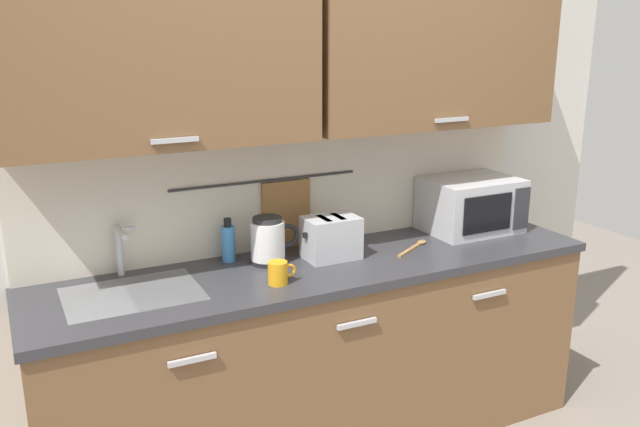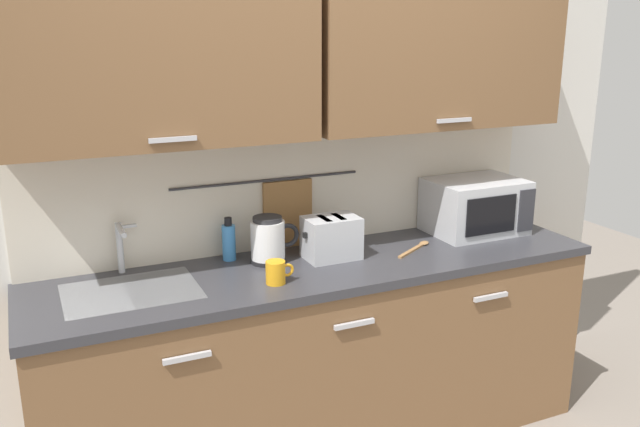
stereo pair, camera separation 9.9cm
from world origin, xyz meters
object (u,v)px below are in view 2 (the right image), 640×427
object	(u,v)px
electric_kettle	(269,240)
dish_soap_bottle	(229,241)
wooden_spoon	(417,247)
mug_near_sink	(276,272)
toaster	(331,237)
microwave	(475,206)

from	to	relation	value
electric_kettle	dish_soap_bottle	xyz separation A→B (m)	(-0.15, 0.10, -0.01)
electric_kettle	wooden_spoon	xyz separation A→B (m)	(0.70, -0.12, -0.10)
mug_near_sink	toaster	world-z (taller)	toaster
wooden_spoon	toaster	bearing A→B (deg)	173.39
microwave	mug_near_sink	xyz separation A→B (m)	(-1.17, -0.25, -0.09)
electric_kettle	toaster	bearing A→B (deg)	-13.72
wooden_spoon	dish_soap_bottle	bearing A→B (deg)	165.75
toaster	wooden_spoon	size ratio (longest dim) A/B	1.02
electric_kettle	mug_near_sink	distance (m)	0.27
electric_kettle	toaster	xyz separation A→B (m)	(0.27, -0.07, -0.01)
electric_kettle	microwave	bearing A→B (deg)	-0.42
dish_soap_bottle	mug_near_sink	size ratio (longest dim) A/B	1.63
wooden_spoon	mug_near_sink	bearing A→B (deg)	-169.69
mug_near_sink	toaster	xyz separation A→B (m)	(0.34, 0.19, 0.05)
dish_soap_bottle	mug_near_sink	distance (m)	0.37
dish_soap_bottle	toaster	distance (m)	0.46
electric_kettle	mug_near_sink	world-z (taller)	electric_kettle
microwave	mug_near_sink	distance (m)	1.19
mug_near_sink	toaster	bearing A→B (deg)	29.10
microwave	toaster	xyz separation A→B (m)	(-0.83, -0.06, -0.04)
electric_kettle	wooden_spoon	distance (m)	0.71
electric_kettle	dish_soap_bottle	world-z (taller)	electric_kettle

